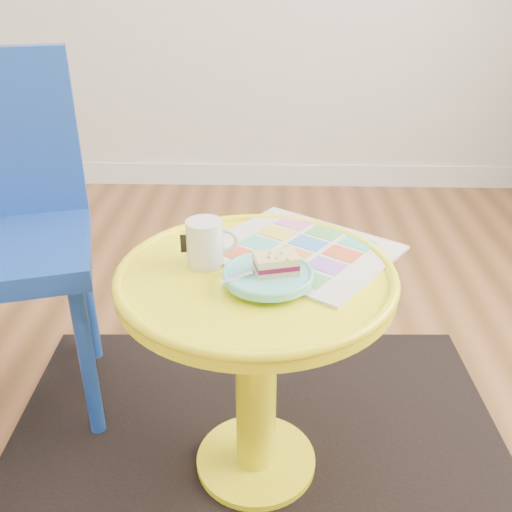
{
  "coord_description": "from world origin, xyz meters",
  "views": [
    {
      "loc": [
        0.64,
        -1.06,
        1.13
      ],
      "look_at": [
        0.61,
        -0.02,
        0.59
      ],
      "focal_mm": 40.0,
      "sensor_mm": 36.0,
      "label": 1
    }
  ],
  "objects_px": {
    "mug": "(206,242)",
    "side_table": "(256,335)",
    "chair": "(3,218)",
    "plate": "(268,276)",
    "newspaper": "(300,250)"
  },
  "relations": [
    {
      "from": "mug",
      "to": "side_table",
      "type": "bearing_deg",
      "value": -22.91
    },
    {
      "from": "side_table",
      "to": "chair",
      "type": "xyz_separation_m",
      "value": [
        -0.66,
        0.28,
        0.15
      ]
    },
    {
      "from": "mug",
      "to": "plate",
      "type": "bearing_deg",
      "value": -36.0
    },
    {
      "from": "newspaper",
      "to": "side_table",
      "type": "bearing_deg",
      "value": -97.26
    },
    {
      "from": "chair",
      "to": "side_table",
      "type": "bearing_deg",
      "value": -40.17
    },
    {
      "from": "plate",
      "to": "mug",
      "type": "bearing_deg",
      "value": 148.38
    },
    {
      "from": "chair",
      "to": "plate",
      "type": "relative_size",
      "value": 5.23
    },
    {
      "from": "side_table",
      "to": "mug",
      "type": "bearing_deg",
      "value": 161.47
    },
    {
      "from": "side_table",
      "to": "newspaper",
      "type": "height_order",
      "value": "newspaper"
    },
    {
      "from": "newspaper",
      "to": "chair",
      "type": "bearing_deg",
      "value": -158.03
    },
    {
      "from": "chair",
      "to": "newspaper",
      "type": "bearing_deg",
      "value": -30.31
    },
    {
      "from": "side_table",
      "to": "mug",
      "type": "height_order",
      "value": "mug"
    },
    {
      "from": "side_table",
      "to": "mug",
      "type": "relative_size",
      "value": 5.28
    },
    {
      "from": "newspaper",
      "to": "mug",
      "type": "xyz_separation_m",
      "value": [
        -0.2,
        -0.07,
        0.05
      ]
    },
    {
      "from": "mug",
      "to": "chair",
      "type": "bearing_deg",
      "value": 151.25
    }
  ]
}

